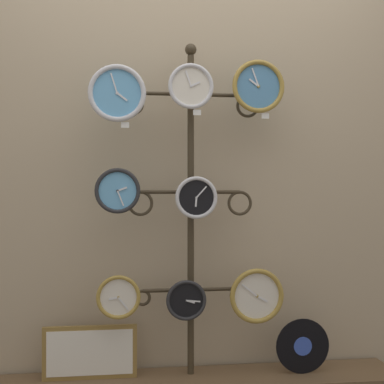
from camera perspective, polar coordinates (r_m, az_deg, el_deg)
shop_wall at (r=3.01m, az=-0.55°, el=7.27°), size 4.40×0.04×2.80m
low_shelf at (r=2.93m, az=0.03°, el=-19.72°), size 2.20×0.36×0.06m
display_stand at (r=2.86m, az=-0.14°, el=-9.16°), size 0.74×0.42×1.80m
clock_top_left at (r=2.73m, az=-8.00°, el=10.39°), size 0.29×0.04×0.29m
clock_top_center at (r=2.76m, az=-0.13°, el=11.20°), size 0.23×0.04×0.23m
clock_top_right at (r=2.87m, az=7.07°, el=11.10°), size 0.28×0.04×0.28m
clock_middle_left at (r=2.71m, az=-7.94°, el=0.12°), size 0.23×0.04×0.23m
clock_middle_center at (r=2.73m, az=0.45°, el=-0.60°), size 0.22×0.04×0.22m
clock_bottom_left at (r=2.76m, az=-7.85°, el=-11.04°), size 0.22×0.04×0.22m
clock_bottom_center at (r=2.79m, az=-0.63°, el=-11.46°), size 0.21×0.04×0.21m
clock_bottom_right at (r=2.83m, az=6.91°, el=-10.94°), size 0.28×0.04×0.28m
vinyl_record at (r=2.99m, az=11.72°, el=-15.80°), size 0.29×0.01×0.29m
picture_frame at (r=2.90m, az=-10.83°, el=-16.46°), size 0.48×0.02×0.27m
price_tag_upper at (r=2.70m, az=-7.15°, el=7.11°), size 0.04×0.00×0.03m
price_tag_mid at (r=2.74m, az=0.54°, el=8.49°), size 0.04×0.00×0.03m
price_tag_lower at (r=2.85m, az=7.83°, el=8.05°), size 0.04×0.00×0.03m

